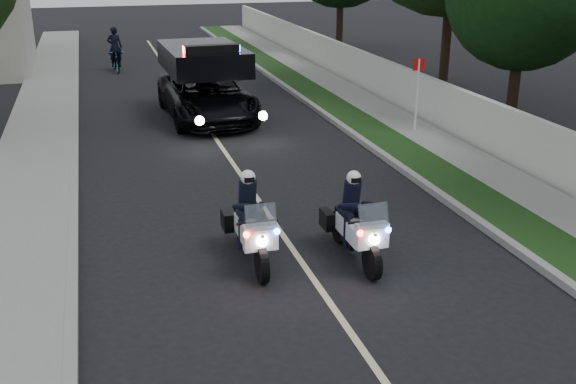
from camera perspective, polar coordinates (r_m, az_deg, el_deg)
name	(u,v)px	position (r m, az deg, el deg)	size (l,w,h in m)	color
ground	(372,363)	(10.02, 7.03, -14.04)	(120.00, 120.00, 0.00)	black
curb_right	(369,146)	(19.89, 6.82, 3.89)	(0.20, 60.00, 0.15)	gray
grass_verge	(392,144)	(20.16, 8.66, 4.03)	(1.20, 60.00, 0.16)	#193814
sidewalk_right	(432,140)	(20.73, 11.95, 4.27)	(1.40, 60.00, 0.16)	gray
property_wall	(464,116)	(21.04, 14.51, 6.19)	(0.22, 60.00, 1.50)	beige
curb_left	(74,170)	(18.42, -17.45, 1.75)	(0.20, 60.00, 0.15)	gray
sidewalk_left	(29,174)	(18.50, -20.84, 1.43)	(2.00, 60.00, 0.16)	gray
lane_marking	(230,160)	(18.75, -4.85, 2.72)	(0.12, 50.00, 0.01)	#BFB78C
police_moto_left	(251,261)	(12.84, -3.09, -5.75)	(0.72, 2.06, 1.75)	silver
police_moto_right	(354,258)	(12.96, 5.53, -5.55)	(0.70, 2.01, 1.70)	silver
police_suv	(208,119)	(23.31, -6.73, 6.12)	(2.66, 5.75, 2.79)	black
bicycle	(117,71)	(32.94, -14.13, 9.79)	(0.64, 1.83, 0.96)	black
cyclist	(117,71)	(32.94, -14.13, 9.79)	(0.66, 0.44, 1.82)	black
sign_post	(414,135)	(21.52, 10.53, 4.73)	(0.38, 0.38, 2.45)	#AD0C0C
tree_right_c	(510,124)	(23.65, 18.06, 5.47)	(4.90, 4.90, 8.16)	black
tree_right_d	(442,93)	(27.79, 12.76, 8.05)	(8.12, 8.12, 13.53)	#234316
tree_right_e	(339,51)	(38.22, 4.28, 11.69)	(6.33, 6.33, 10.56)	black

